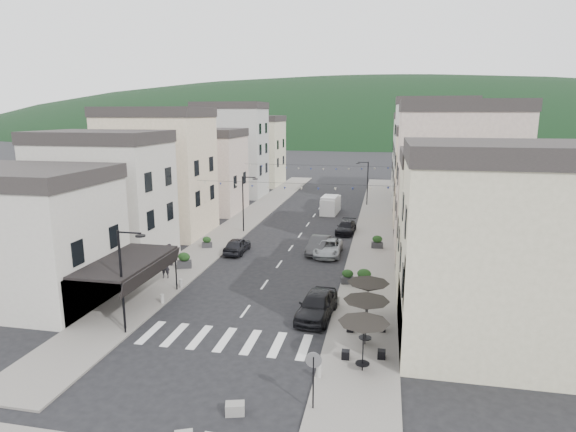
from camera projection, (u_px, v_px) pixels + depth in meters
name	position (u px, v px, depth m)	size (l,w,h in m)	color
ground	(213.00, 357.00, 24.96)	(700.00, 700.00, 0.00)	black
sidewalk_left	(247.00, 219.00, 57.07)	(4.00, 76.00, 0.12)	slate
sidewalk_right	(375.00, 225.00, 54.15)	(4.00, 76.00, 0.12)	slate
hill_backdrop	(374.00, 133.00, 312.41)	(640.00, 360.00, 70.00)	black
boutique_building	(16.00, 242.00, 31.93)	(12.00, 8.00, 8.00)	#B8B2A9
bistro_building	(501.00, 259.00, 24.92)	(10.00, 8.00, 10.00)	#B8B392
boutique_awning	(130.00, 263.00, 30.51)	(3.77, 7.50, 3.28)	black
buildings_row_left	(207.00, 162.00, 62.67)	(10.20, 54.16, 14.00)	#B8B2A9
buildings_row_right	(439.00, 167.00, 55.88)	(10.20, 54.16, 14.50)	#B8B392
cafe_terrace	(366.00, 305.00, 25.65)	(2.50, 8.10, 2.53)	black
streetlamp_left_near	(125.00, 270.00, 27.23)	(1.70, 0.56, 6.00)	black
streetlamp_left_far	(245.00, 198.00, 50.23)	(1.70, 0.56, 6.00)	black
streetlamp_right_far	(366.00, 179.00, 65.21)	(1.70, 0.56, 6.00)	black
traffic_sign	(313.00, 369.00, 20.07)	(0.70, 0.07, 2.70)	black
bollards	(243.00, 308.00, 30.14)	(11.66, 10.26, 0.60)	gray
bunting_near	(293.00, 187.00, 44.85)	(19.00, 0.28, 0.62)	black
bunting_far	(317.00, 168.00, 60.18)	(19.00, 0.28, 0.62)	black
parked_car_a	(317.00, 305.00, 29.64)	(1.95, 4.85, 1.65)	black
parked_car_b	(319.00, 245.00, 43.42)	(1.57, 4.51, 1.49)	#303133
parked_car_c	(328.00, 248.00, 42.77)	(2.26, 4.91, 1.36)	#919599
parked_car_d	(346.00, 227.00, 50.56)	(1.78, 4.37, 1.27)	black
parked_car_e	(237.00, 245.00, 43.41)	(1.66, 4.12, 1.40)	black
delivery_van	(330.00, 205.00, 60.57)	(2.17, 4.85, 2.27)	silver
pedestrian_a	(165.00, 266.00, 36.42)	(0.68, 0.45, 1.88)	black
pedestrian_b	(170.00, 255.00, 39.47)	(0.87, 0.68, 1.79)	black
concrete_block_a	(235.00, 409.00, 20.18)	(0.80, 0.50, 0.50)	gray
planter_la	(184.00, 260.00, 38.87)	(1.30, 1.00, 1.28)	#2B2B2D
planter_lb	(207.00, 242.00, 44.81)	(1.04, 0.75, 1.04)	#2E2D30
planter_ra	(348.00, 277.00, 35.31)	(1.04, 0.70, 1.06)	#2B2A2D
planter_rb	(364.00, 278.00, 34.78)	(1.28, 0.93, 1.28)	#333235
planter_rc	(377.00, 242.00, 44.63)	(1.09, 0.64, 1.18)	#29292B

